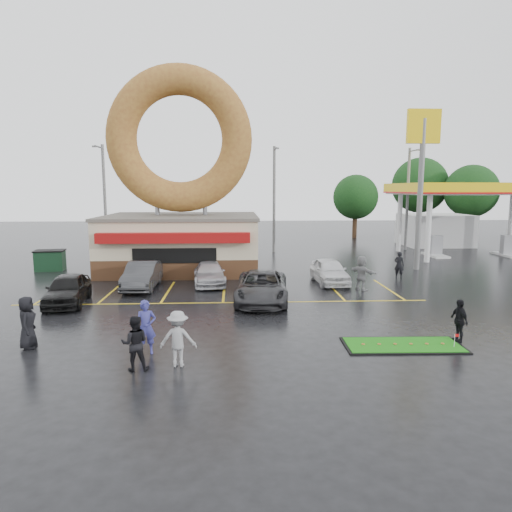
{
  "coord_description": "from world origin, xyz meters",
  "views": [
    {
      "loc": [
        0.57,
        -18.13,
        5.47
      ],
      "look_at": [
        1.63,
        3.91,
        2.2
      ],
      "focal_mm": 32.0,
      "sensor_mm": 36.0,
      "label": 1
    }
  ],
  "objects_px": {
    "car_grey": "(262,287)",
    "car_white": "(329,271)",
    "dumpster": "(50,261)",
    "person_blue": "(146,327)",
    "streetlight_mid": "(274,197)",
    "donut_shop": "(181,204)",
    "car_black": "(68,289)",
    "putting_green": "(403,345)",
    "shell_sign": "(422,159)",
    "streetlight_left": "(104,197)",
    "person_cameraman": "(459,320)",
    "gas_station": "(457,209)",
    "streetlight_right": "(408,196)",
    "car_dgrey": "(142,275)",
    "car_silver": "(209,273)"
  },
  "relations": [
    {
      "from": "car_grey",
      "to": "car_white",
      "type": "xyz_separation_m",
      "value": [
        4.2,
        4.23,
        -0.02
      ]
    },
    {
      "from": "dumpster",
      "to": "person_blue",
      "type": "bearing_deg",
      "value": -67.29
    },
    {
      "from": "streetlight_mid",
      "to": "donut_shop",
      "type": "bearing_deg",
      "value": -131.38
    },
    {
      "from": "donut_shop",
      "to": "car_black",
      "type": "xyz_separation_m",
      "value": [
        -4.38,
        -9.47,
        -3.74
      ]
    },
    {
      "from": "streetlight_mid",
      "to": "person_blue",
      "type": "relative_size",
      "value": 4.95
    },
    {
      "from": "donut_shop",
      "to": "putting_green",
      "type": "height_order",
      "value": "donut_shop"
    },
    {
      "from": "donut_shop",
      "to": "shell_sign",
      "type": "height_order",
      "value": "donut_shop"
    },
    {
      "from": "streetlight_left",
      "to": "dumpster",
      "type": "distance_m",
      "value": 8.43
    },
    {
      "from": "person_blue",
      "to": "person_cameraman",
      "type": "distance_m",
      "value": 11.03
    },
    {
      "from": "putting_green",
      "to": "car_black",
      "type": "bearing_deg",
      "value": 154.67
    },
    {
      "from": "car_grey",
      "to": "dumpster",
      "type": "distance_m",
      "value": 16.57
    },
    {
      "from": "gas_station",
      "to": "streetlight_right",
      "type": "relative_size",
      "value": 1.52
    },
    {
      "from": "streetlight_right",
      "to": "car_white",
      "type": "xyz_separation_m",
      "value": [
        -9.91,
        -14.19,
        -4.06
      ]
    },
    {
      "from": "streetlight_left",
      "to": "car_dgrey",
      "type": "distance_m",
      "value": 14.75
    },
    {
      "from": "streetlight_right",
      "to": "person_blue",
      "type": "distance_m",
      "value": 31.48
    },
    {
      "from": "streetlight_left",
      "to": "car_white",
      "type": "distance_m",
      "value": 20.59
    },
    {
      "from": "person_cameraman",
      "to": "putting_green",
      "type": "height_order",
      "value": "person_cameraman"
    },
    {
      "from": "car_white",
      "to": "car_black",
      "type": "bearing_deg",
      "value": -165.29
    },
    {
      "from": "donut_shop",
      "to": "car_silver",
      "type": "xyz_separation_m",
      "value": [
        2.13,
        -5.13,
        -3.84
      ]
    },
    {
      "from": "streetlight_left",
      "to": "car_silver",
      "type": "relative_size",
      "value": 2.1
    },
    {
      "from": "gas_station",
      "to": "streetlight_left",
      "type": "distance_m",
      "value": 30.04
    },
    {
      "from": "putting_green",
      "to": "streetlight_mid",
      "type": "bearing_deg",
      "value": 95.86
    },
    {
      "from": "gas_station",
      "to": "putting_green",
      "type": "xyz_separation_m",
      "value": [
        -13.54,
        -23.99,
        -3.67
      ]
    },
    {
      "from": "streetlight_left",
      "to": "donut_shop",
      "type": "bearing_deg",
      "value": -44.78
    },
    {
      "from": "streetlight_mid",
      "to": "car_black",
      "type": "relative_size",
      "value": 2.11
    },
    {
      "from": "car_dgrey",
      "to": "car_white",
      "type": "distance_m",
      "value": 10.64
    },
    {
      "from": "shell_sign",
      "to": "streetlight_left",
      "type": "distance_m",
      "value": 24.46
    },
    {
      "from": "car_black",
      "to": "person_cameraman",
      "type": "xyz_separation_m",
      "value": [
        16.01,
        -6.14,
        0.05
      ]
    },
    {
      "from": "car_silver",
      "to": "putting_green",
      "type": "height_order",
      "value": "car_silver"
    },
    {
      "from": "car_silver",
      "to": "person_blue",
      "type": "height_order",
      "value": "person_blue"
    },
    {
      "from": "car_silver",
      "to": "donut_shop",
      "type": "bearing_deg",
      "value": 107.42
    },
    {
      "from": "gas_station",
      "to": "person_cameraman",
      "type": "relative_size",
      "value": 8.78
    },
    {
      "from": "shell_sign",
      "to": "dumpster",
      "type": "height_order",
      "value": "shell_sign"
    },
    {
      "from": "putting_green",
      "to": "car_grey",
      "type": "bearing_deg",
      "value": 124.92
    },
    {
      "from": "car_grey",
      "to": "person_blue",
      "type": "bearing_deg",
      "value": -117.09
    },
    {
      "from": "dumpster",
      "to": "gas_station",
      "type": "bearing_deg",
      "value": 6.7
    },
    {
      "from": "donut_shop",
      "to": "car_dgrey",
      "type": "relative_size",
      "value": 3.01
    },
    {
      "from": "donut_shop",
      "to": "car_dgrey",
      "type": "bearing_deg",
      "value": -103.86
    },
    {
      "from": "car_grey",
      "to": "person_blue",
      "type": "relative_size",
      "value": 2.92
    },
    {
      "from": "shell_sign",
      "to": "person_cameraman",
      "type": "height_order",
      "value": "shell_sign"
    },
    {
      "from": "streetlight_mid",
      "to": "putting_green",
      "type": "relative_size",
      "value": 2.16
    },
    {
      "from": "gas_station",
      "to": "person_cameraman",
      "type": "bearing_deg",
      "value": -115.75
    },
    {
      "from": "donut_shop",
      "to": "car_white",
      "type": "distance_m",
      "value": 11.14
    },
    {
      "from": "streetlight_mid",
      "to": "car_silver",
      "type": "relative_size",
      "value": 2.1
    },
    {
      "from": "car_dgrey",
      "to": "car_white",
      "type": "bearing_deg",
      "value": 5.13
    },
    {
      "from": "car_grey",
      "to": "car_white",
      "type": "relative_size",
      "value": 1.25
    },
    {
      "from": "streetlight_left",
      "to": "person_cameraman",
      "type": "relative_size",
      "value": 5.79
    },
    {
      "from": "gas_station",
      "to": "streetlight_mid",
      "type": "relative_size",
      "value": 1.52
    },
    {
      "from": "donut_shop",
      "to": "streetlight_right",
      "type": "xyz_separation_m",
      "value": [
        19.0,
        8.95,
        0.32
      ]
    },
    {
      "from": "putting_green",
      "to": "gas_station",
      "type": "bearing_deg",
      "value": 60.55
    }
  ]
}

